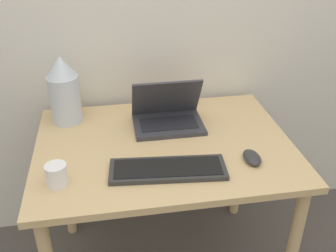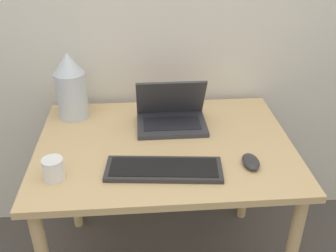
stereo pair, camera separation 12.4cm
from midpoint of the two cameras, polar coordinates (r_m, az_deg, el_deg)
name	(u,v)px [view 1 (the left image)]	position (r m, az deg, el deg)	size (l,w,h in m)	color
wall_back	(148,1)	(1.92, -4.89, 17.54)	(6.00, 0.05, 2.50)	silver
desk	(164,162)	(1.73, -2.63, -5.28)	(1.08, 0.79, 0.76)	tan
laptop	(167,115)	(1.79, -2.06, 1.58)	(0.31, 0.23, 0.22)	#333338
keyboard	(168,169)	(1.50, -2.40, -6.35)	(0.46, 0.19, 0.02)	#2D2D2D
mouse	(252,157)	(1.58, 9.92, -4.56)	(0.07, 0.11, 0.03)	#2D2D2D
vase	(64,90)	(1.85, -16.75, 4.95)	(0.14, 0.14, 0.32)	silver
mug	(57,175)	(1.49, -18.19, -6.83)	(0.08, 0.08, 0.08)	white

